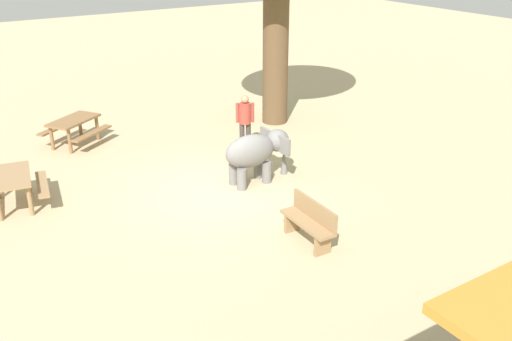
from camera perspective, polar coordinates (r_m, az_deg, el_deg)
name	(u,v)px	position (r m, az deg, el deg)	size (l,w,h in m)	color
ground_plane	(218,190)	(13.65, -3.91, -2.01)	(60.00, 60.00, 0.00)	tan
elephant	(256,151)	(13.78, 0.05, 1.94)	(1.81, 1.22, 1.26)	slate
person_handler	(245,119)	(15.69, -1.11, 5.25)	(0.46, 0.32, 1.62)	#3F3833
wooden_bench	(310,221)	(11.33, 5.48, -5.11)	(0.45, 1.41, 0.88)	#9E7A51
picnic_table_near	(74,126)	(17.08, -17.93, 4.34)	(2.07, 2.06, 0.78)	olive
picnic_table_far	(12,183)	(13.75, -23.45, -1.15)	(1.72, 1.73, 0.78)	#9E7A51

